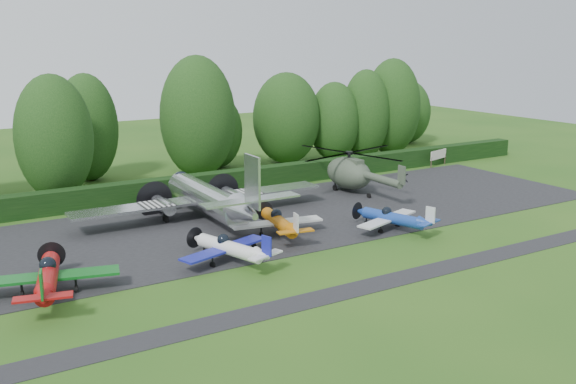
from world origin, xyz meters
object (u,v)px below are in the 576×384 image
light_plane_red (48,277)px  helicopter (349,170)px  light_plane_white (229,248)px  transport_plane (208,198)px  light_plane_blue (393,218)px  sign_board (438,155)px  light_plane_orange (279,222)px

light_plane_red → helicopter: helicopter is taller
light_plane_white → helicopter: 22.86m
transport_plane → light_plane_blue: (11.17, -9.86, -0.89)m
transport_plane → sign_board: transport_plane is taller
transport_plane → sign_board: bearing=12.4°
light_plane_white → sign_board: (35.69, 17.57, 0.18)m
light_plane_red → light_plane_white: size_ratio=1.16×
light_plane_red → light_plane_blue: 25.71m
light_plane_white → light_plane_orange: size_ratio=0.97×
light_plane_blue → helicopter: (4.90, 12.40, 1.07)m
light_plane_red → helicopter: 33.03m
light_plane_white → light_plane_red: bearing=-162.8°
light_plane_red → light_plane_orange: (17.39, 3.31, -0.14)m
light_plane_red → light_plane_blue: bearing=-14.1°
light_plane_red → helicopter: size_ratio=0.59×
light_plane_orange → helicopter: helicopter is taller
light_plane_blue → sign_board: size_ratio=2.05×
light_plane_red → sign_board: 50.32m
sign_board → light_plane_white: bearing=-137.3°
light_plane_blue → sign_board: 27.68m
light_plane_white → light_plane_orange: light_plane_orange is taller
helicopter → light_plane_red: bearing=-158.4°
light_plane_blue → helicopter: 13.37m
light_plane_red → transport_plane: bearing=20.0°
light_plane_white → light_plane_blue: light_plane_white is taller
transport_plane → light_plane_red: size_ratio=2.58×
transport_plane → sign_board: (32.70, 7.53, -0.66)m
light_plane_blue → light_plane_white: bearing=-161.1°
light_plane_white → light_plane_orange: bearing=49.0°
light_plane_orange → helicopter: 16.06m
light_plane_blue → helicopter: bearing=86.6°
light_plane_white → light_plane_blue: (14.17, 0.17, -0.05)m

